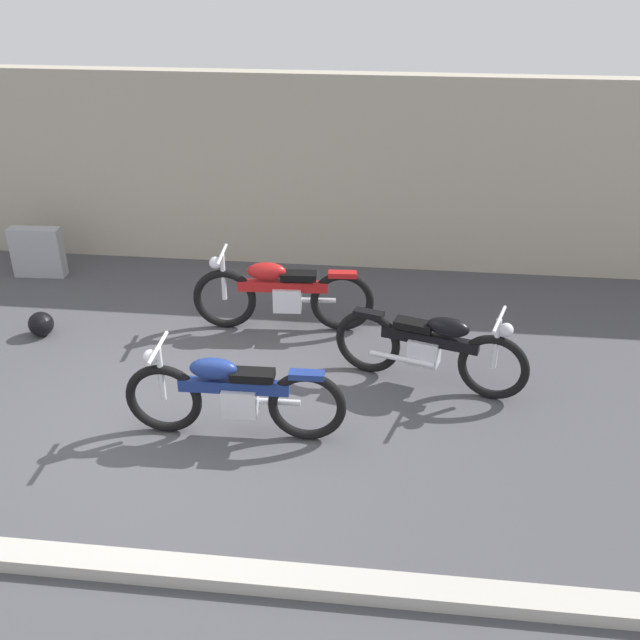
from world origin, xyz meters
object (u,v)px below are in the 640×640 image
stone_marker (38,252)px  motorcycle_red (282,294)px  helmet (41,324)px  motorcycle_black (431,348)px  motorcycle_blue (233,395)px

stone_marker → motorcycle_red: (3.61, -1.16, 0.12)m
stone_marker → helmet: 1.85m
motorcycle_red → motorcycle_black: size_ratio=1.07×
helmet → motorcycle_red: motorcycle_red is taller
motorcycle_red → motorcycle_black: motorcycle_red is taller
motorcycle_red → motorcycle_blue: bearing=83.4°
helmet → motorcycle_red: 2.88m
stone_marker → helmet: bearing=-64.5°
helmet → motorcycle_blue: (2.71, -1.67, 0.30)m
stone_marker → motorcycle_black: bearing=-22.6°
helmet → motorcycle_black: size_ratio=0.15×
motorcycle_black → motorcycle_blue: (-1.85, -1.10, 0.00)m
motorcycle_red → motorcycle_blue: motorcycle_red is taller
helmet → motorcycle_red: bearing=9.9°
motorcycle_black → helmet: bearing=-170.6°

